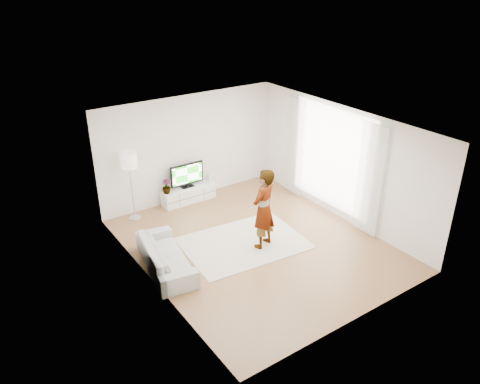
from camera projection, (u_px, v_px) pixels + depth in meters
floor at (256, 244)px, 10.56m from camera, size 6.00×6.00×0.00m
ceiling at (258, 125)px, 9.34m from camera, size 6.00×6.00×0.00m
wall_left at (149, 221)px, 8.67m from camera, size 0.02×6.00×2.80m
wall_right at (341, 163)px, 11.22m from camera, size 0.02×6.00×2.80m
wall_back at (189, 148)px, 12.17m from camera, size 5.00×0.02×2.80m
wall_front at (364, 253)px, 7.72m from camera, size 5.00×0.02×2.80m
window at (331, 158)px, 11.41m from camera, size 0.01×2.60×2.50m
curtain_near at (370, 180)px, 10.45m from camera, size 0.04×0.70×2.60m
curtain_far at (294, 147)px, 12.38m from camera, size 0.04×0.70×2.60m
media_console at (188, 194)px, 12.42m from camera, size 1.46×0.42×0.41m
television at (187, 175)px, 12.19m from camera, size 0.94×0.18×0.66m
game_console at (209, 178)px, 12.60m from camera, size 0.08×0.17×0.23m
potted_plant at (166, 186)px, 11.93m from camera, size 0.25×0.25×0.38m
rug at (244, 243)px, 10.60m from camera, size 2.84×2.16×0.01m
player at (264, 209)px, 10.11m from camera, size 0.78×0.65×1.84m
sofa at (166, 256)px, 9.63m from camera, size 1.11×2.10×0.58m
floor_lamp at (129, 163)px, 11.01m from camera, size 0.39×0.39×1.75m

